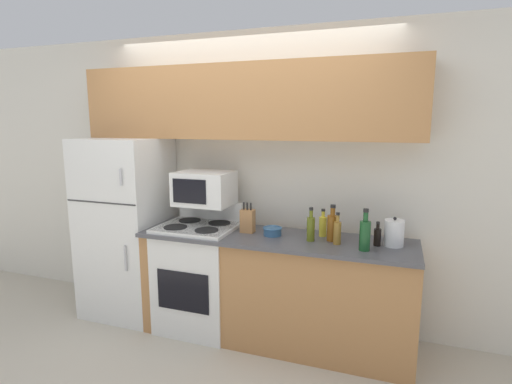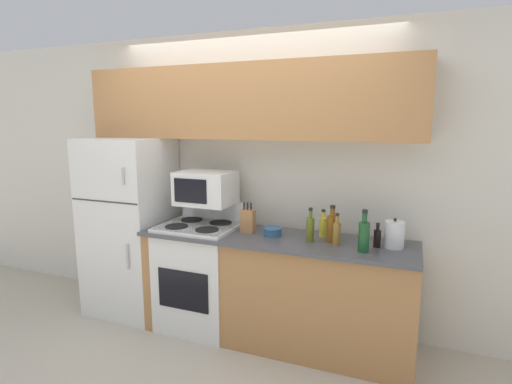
% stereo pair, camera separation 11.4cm
% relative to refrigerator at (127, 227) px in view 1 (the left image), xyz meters
% --- Properties ---
extents(ground_plane, '(12.00, 12.00, 0.00)m').
position_rel_refrigerator_xyz_m(ground_plane, '(1.09, -0.32, -0.82)').
color(ground_plane, beige).
extents(wall_back, '(8.00, 0.05, 2.55)m').
position_rel_refrigerator_xyz_m(wall_back, '(1.09, 0.35, 0.46)').
color(wall_back, silver).
rests_on(wall_back, ground_plane).
extents(lower_cabinets, '(2.17, 0.60, 0.89)m').
position_rel_refrigerator_xyz_m(lower_cabinets, '(1.45, -0.04, -0.37)').
color(lower_cabinets, '#B27A47').
rests_on(lower_cabinets, ground_plane).
extents(refrigerator, '(0.72, 0.66, 1.64)m').
position_rel_refrigerator_xyz_m(refrigerator, '(0.00, 0.00, 0.00)').
color(refrigerator, white).
rests_on(refrigerator, ground_plane).
extents(upper_cabinets, '(2.89, 0.31, 0.61)m').
position_rel_refrigerator_xyz_m(upper_cabinets, '(1.09, 0.18, 1.12)').
color(upper_cabinets, '#B27A47').
rests_on(upper_cabinets, refrigerator).
extents(stove, '(0.64, 0.58, 1.08)m').
position_rel_refrigerator_xyz_m(stove, '(0.77, -0.05, -0.34)').
color(stove, white).
rests_on(stove, ground_plane).
extents(microwave, '(0.47, 0.37, 0.28)m').
position_rel_refrigerator_xyz_m(microwave, '(0.79, 0.04, 0.40)').
color(microwave, white).
rests_on(microwave, stove).
extents(knife_block, '(0.11, 0.08, 0.25)m').
position_rel_refrigerator_xyz_m(knife_block, '(1.20, -0.01, 0.17)').
color(knife_block, '#B27A47').
rests_on(knife_block, lower_cabinets).
extents(bowl, '(0.15, 0.15, 0.07)m').
position_rel_refrigerator_xyz_m(bowl, '(1.42, -0.03, 0.10)').
color(bowl, '#335B84').
rests_on(bowl, lower_cabinets).
extents(bottle_whiskey, '(0.08, 0.08, 0.28)m').
position_rel_refrigerator_xyz_m(bottle_whiskey, '(1.89, -0.02, 0.18)').
color(bottle_whiskey, brown).
rests_on(bottle_whiskey, lower_cabinets).
extents(bottle_vinegar, '(0.06, 0.06, 0.24)m').
position_rel_refrigerator_xyz_m(bottle_vinegar, '(1.94, -0.09, 0.16)').
color(bottle_vinegar, olive).
rests_on(bottle_vinegar, lower_cabinets).
extents(bottle_olive_oil, '(0.06, 0.06, 0.26)m').
position_rel_refrigerator_xyz_m(bottle_olive_oil, '(1.74, -0.08, 0.17)').
color(bottle_olive_oil, '#5B6619').
rests_on(bottle_olive_oil, lower_cabinets).
extents(bottle_wine_green, '(0.08, 0.08, 0.30)m').
position_rel_refrigerator_xyz_m(bottle_wine_green, '(2.14, -0.17, 0.19)').
color(bottle_wine_green, '#194C23').
rests_on(bottle_wine_green, lower_cabinets).
extents(bottle_cooking_spray, '(0.06, 0.06, 0.22)m').
position_rel_refrigerator_xyz_m(bottle_cooking_spray, '(1.80, 0.08, 0.16)').
color(bottle_cooking_spray, gold).
rests_on(bottle_cooking_spray, lower_cabinets).
extents(bottle_soy_sauce, '(0.05, 0.05, 0.18)m').
position_rel_refrigerator_xyz_m(bottle_soy_sauce, '(2.22, -0.03, 0.14)').
color(bottle_soy_sauce, black).
rests_on(bottle_soy_sauce, lower_cabinets).
extents(kettle, '(0.14, 0.14, 0.22)m').
position_rel_refrigerator_xyz_m(kettle, '(2.34, 0.00, 0.17)').
color(kettle, white).
rests_on(kettle, lower_cabinets).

